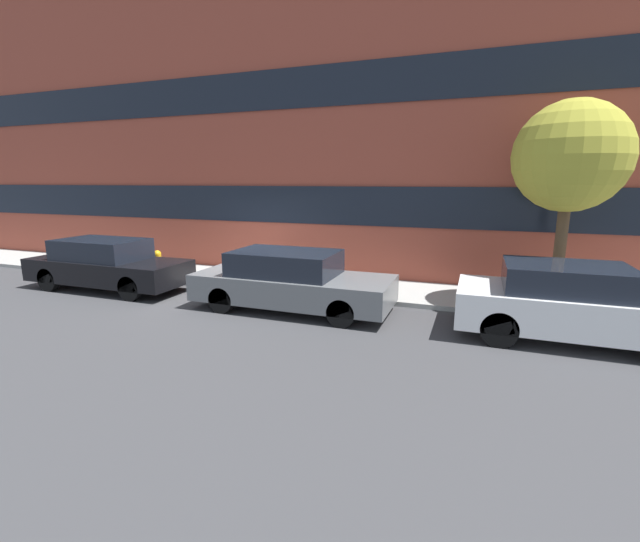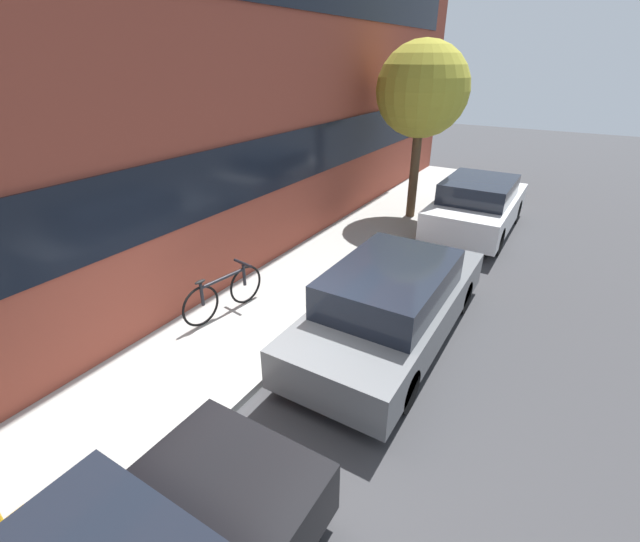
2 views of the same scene
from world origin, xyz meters
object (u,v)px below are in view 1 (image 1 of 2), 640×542
parked_car_black (107,265)px  parked_car_grey (291,281)px  fire_hydrant (158,262)px  bicycle (299,264)px  parked_car_white (571,303)px  street_tree (571,158)px

parked_car_black → parked_car_grey: bearing=0.0°
fire_hydrant → bicycle: bearing=15.7°
parked_car_white → bicycle: (-6.52, 2.67, -0.19)m
parked_car_black → bicycle: size_ratio=2.69×
street_tree → parked_car_white: bearing=-90.4°
parked_car_grey → parked_car_white: size_ratio=1.12×
parked_car_white → street_tree: bearing=89.6°
parked_car_grey → bicycle: 2.83m
fire_hydrant → street_tree: street_tree is taller
parked_car_black → street_tree: bearing=9.1°
fire_hydrant → street_tree: (10.64, 0.24, 2.87)m
fire_hydrant → bicycle: (4.11, 1.15, 0.02)m
fire_hydrant → street_tree: bearing=1.3°
parked_car_black → parked_car_white: parked_car_white is taller
parked_car_white → street_tree: street_tree is taller
bicycle → parked_car_grey: bearing=-62.3°
fire_hydrant → street_tree: 11.02m
bicycle → street_tree: 7.18m
parked_car_black → bicycle: (4.50, 2.67, -0.16)m
fire_hydrant → parked_car_black: bearing=-104.4°
parked_car_grey → parked_car_white: bearing=0.0°
parked_car_grey → fire_hydrant: parked_car_grey is taller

